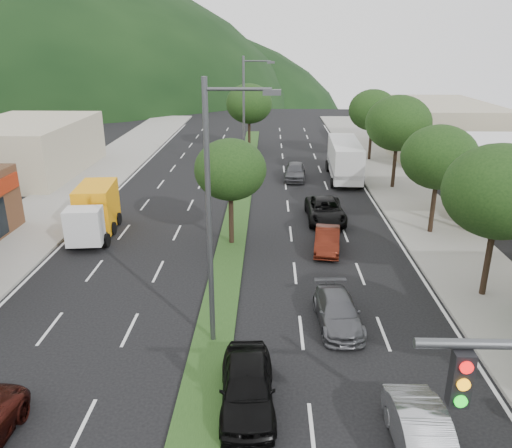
{
  "coord_description": "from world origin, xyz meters",
  "views": [
    {
      "loc": [
        2.13,
        -8.74,
        11.06
      ],
      "look_at": [
        1.52,
        14.23,
        2.64
      ],
      "focal_mm": 35.0,
      "sensor_mm": 36.0,
      "label": 1
    }
  ],
  "objects_px": {
    "sedan_silver": "(424,439)",
    "car_queue_b": "(338,311)",
    "tree_r_e": "(373,110)",
    "car_queue_c": "(327,240)",
    "car_queue_d": "(325,210)",
    "box_truck": "(95,212)",
    "streetlight_near": "(214,206)",
    "car_queue_a": "(247,386)",
    "tree_r_c": "(439,157)",
    "car_queue_e": "(295,171)",
    "tree_r_d": "(398,123)",
    "tree_med_near": "(230,170)",
    "tree_r_b": "(500,192)",
    "motorhome": "(345,159)",
    "streetlight_mid": "(246,112)",
    "tree_med_far": "(249,104)"
  },
  "relations": [
    {
      "from": "sedan_silver",
      "to": "car_queue_e",
      "type": "xyz_separation_m",
      "value": [
        -2.17,
        30.2,
        0.06
      ]
    },
    {
      "from": "sedan_silver",
      "to": "car_queue_b",
      "type": "relative_size",
      "value": 0.99
    },
    {
      "from": "tree_r_d",
      "to": "car_queue_a",
      "type": "relative_size",
      "value": 1.66
    },
    {
      "from": "car_queue_e",
      "to": "tree_r_c",
      "type": "bearing_deg",
      "value": -54.26
    },
    {
      "from": "tree_r_b",
      "to": "car_queue_b",
      "type": "relative_size",
      "value": 1.68
    },
    {
      "from": "streetlight_near",
      "to": "motorhome",
      "type": "height_order",
      "value": "streetlight_near"
    },
    {
      "from": "tree_r_d",
      "to": "tree_med_far",
      "type": "height_order",
      "value": "tree_r_d"
    },
    {
      "from": "tree_r_b",
      "to": "tree_med_near",
      "type": "bearing_deg",
      "value": 153.43
    },
    {
      "from": "tree_med_far",
      "to": "car_queue_a",
      "type": "height_order",
      "value": "tree_med_far"
    },
    {
      "from": "sedan_silver",
      "to": "car_queue_e",
      "type": "relative_size",
      "value": 0.95
    },
    {
      "from": "streetlight_near",
      "to": "car_queue_b",
      "type": "height_order",
      "value": "streetlight_near"
    },
    {
      "from": "car_queue_c",
      "to": "tree_r_e",
      "type": "bearing_deg",
      "value": 81.05
    },
    {
      "from": "streetlight_mid",
      "to": "car_queue_c",
      "type": "bearing_deg",
      "value": -71.73
    },
    {
      "from": "tree_r_d",
      "to": "box_truck",
      "type": "xyz_separation_m",
      "value": [
        -20.37,
        -10.51,
        -3.82
      ]
    },
    {
      "from": "tree_r_b",
      "to": "motorhome",
      "type": "bearing_deg",
      "value": 99.38
    },
    {
      "from": "sedan_silver",
      "to": "car_queue_c",
      "type": "height_order",
      "value": "sedan_silver"
    },
    {
      "from": "tree_med_near",
      "to": "car_queue_d",
      "type": "xyz_separation_m",
      "value": [
        5.82,
        4.21,
        -3.72
      ]
    },
    {
      "from": "car_queue_d",
      "to": "car_queue_e",
      "type": "bearing_deg",
      "value": 97.19
    },
    {
      "from": "tree_med_far",
      "to": "streetlight_near",
      "type": "xyz_separation_m",
      "value": [
        0.21,
        -36.0,
        0.58
      ]
    },
    {
      "from": "streetlight_near",
      "to": "sedan_silver",
      "type": "bearing_deg",
      "value": -41.92
    },
    {
      "from": "tree_med_near",
      "to": "car_queue_c",
      "type": "xyz_separation_m",
      "value": [
        5.42,
        -0.79,
        -3.8
      ]
    },
    {
      "from": "streetlight_near",
      "to": "car_queue_a",
      "type": "xyz_separation_m",
      "value": [
        1.29,
        -3.6,
        -4.85
      ]
    },
    {
      "from": "tree_r_c",
      "to": "car_queue_e",
      "type": "height_order",
      "value": "tree_r_c"
    },
    {
      "from": "car_queue_d",
      "to": "motorhome",
      "type": "bearing_deg",
      "value": 74.92
    },
    {
      "from": "car_queue_d",
      "to": "box_truck",
      "type": "xyz_separation_m",
      "value": [
        -14.19,
        -2.73,
        0.65
      ]
    },
    {
      "from": "tree_med_far",
      "to": "tree_r_e",
      "type": "bearing_deg",
      "value": -18.43
    },
    {
      "from": "streetlight_near",
      "to": "car_queue_e",
      "type": "height_order",
      "value": "streetlight_near"
    },
    {
      "from": "sedan_silver",
      "to": "car_queue_c",
      "type": "distance_m",
      "value": 14.91
    },
    {
      "from": "tree_r_e",
      "to": "car_queue_a",
      "type": "relative_size",
      "value": 1.55
    },
    {
      "from": "tree_r_e",
      "to": "car_queue_c",
      "type": "height_order",
      "value": "tree_r_e"
    },
    {
      "from": "tree_r_d",
      "to": "car_queue_c",
      "type": "bearing_deg",
      "value": -117.24
    },
    {
      "from": "tree_r_e",
      "to": "car_queue_d",
      "type": "bearing_deg",
      "value": -109.15
    },
    {
      "from": "box_truck",
      "to": "car_queue_b",
      "type": "bearing_deg",
      "value": 137.0
    },
    {
      "from": "tree_med_far",
      "to": "streetlight_near",
      "type": "relative_size",
      "value": 0.69
    },
    {
      "from": "tree_med_near",
      "to": "tree_r_b",
      "type": "bearing_deg",
      "value": -26.57
    },
    {
      "from": "tree_r_d",
      "to": "car_queue_a",
      "type": "distance_m",
      "value": 28.03
    },
    {
      "from": "car_queue_c",
      "to": "box_truck",
      "type": "xyz_separation_m",
      "value": [
        -13.78,
        2.27,
        0.73
      ]
    },
    {
      "from": "streetlight_mid",
      "to": "tree_med_near",
      "type": "bearing_deg",
      "value": -90.78
    },
    {
      "from": "tree_r_e",
      "to": "tree_r_b",
      "type": "bearing_deg",
      "value": -90.0
    },
    {
      "from": "tree_r_d",
      "to": "streetlight_mid",
      "type": "xyz_separation_m",
      "value": [
        -11.79,
        3.0,
        0.4
      ]
    },
    {
      "from": "car_queue_b",
      "to": "car_queue_c",
      "type": "bearing_deg",
      "value": 83.69
    },
    {
      "from": "tree_med_near",
      "to": "box_truck",
      "type": "xyz_separation_m",
      "value": [
        -8.37,
        1.49,
        -3.07
      ]
    },
    {
      "from": "tree_r_c",
      "to": "car_queue_a",
      "type": "bearing_deg",
      "value": -123.94
    },
    {
      "from": "tree_med_far",
      "to": "car_queue_b",
      "type": "bearing_deg",
      "value": -81.73
    },
    {
      "from": "tree_r_d",
      "to": "car_queue_c",
      "type": "distance_m",
      "value": 15.08
    },
    {
      "from": "tree_r_c",
      "to": "car_queue_b",
      "type": "xyz_separation_m",
      "value": [
        -6.97,
        -10.6,
        -4.15
      ]
    },
    {
      "from": "tree_r_c",
      "to": "car_queue_d",
      "type": "height_order",
      "value": "tree_r_c"
    },
    {
      "from": "streetlight_near",
      "to": "car_queue_a",
      "type": "relative_size",
      "value": 2.32
    },
    {
      "from": "tree_r_d",
      "to": "motorhome",
      "type": "bearing_deg",
      "value": 139.1
    },
    {
      "from": "tree_med_near",
      "to": "streetlight_near",
      "type": "relative_size",
      "value": 0.6
    }
  ]
}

